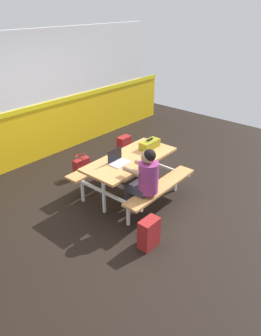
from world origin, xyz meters
The scene contains 9 objects.
ground_plane centered at (0.00, 0.00, -0.01)m, with size 10.00×10.00×0.02m, color black.
accent_backdrop centered at (0.00, 2.49, 1.25)m, with size 8.00×0.14×2.60m.
picnic_table_main centered at (0.20, 0.00, 0.57)m, with size 1.70×1.59×0.74m.
student_nearer centered at (-0.14, -0.57, 0.71)m, with size 0.37×0.53×1.21m.
laptop_silver centered at (-0.07, 0.03, 0.79)m, with size 0.33×0.23×0.22m.
toolbox_grey centered at (0.72, 0.01, 0.81)m, with size 0.40×0.18×0.18m.
backpack_dark centered at (-0.61, -1.04, 0.22)m, with size 0.30×0.22×0.44m.
tote_bag_bright centered at (0.11, 1.19, 0.19)m, with size 0.34×0.21×0.43m.
satchel_spare centered at (1.35, 1.21, 0.22)m, with size 0.30×0.22×0.44m.
Camera 1 is at (-3.34, -3.12, 3.06)m, focal length 33.80 mm.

